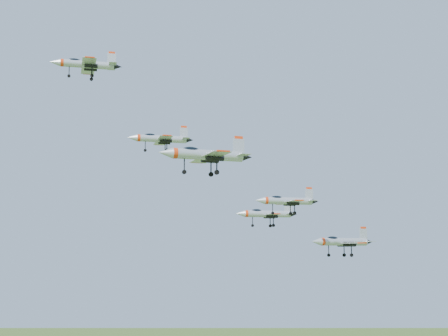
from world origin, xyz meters
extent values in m
cylinder|color=#ADB3BB|center=(-21.85, 15.58, 158.09)|extent=(10.09, 2.06, 1.45)
cone|color=#ADB3BB|center=(-27.85, 15.21, 158.09)|extent=(2.09, 1.57, 1.45)
cone|color=black|center=(-16.07, 15.94, 158.09)|extent=(1.63, 1.32, 1.23)
ellipsoid|color=black|center=(-24.29, 15.43, 158.64)|extent=(2.51, 1.19, 0.92)
cube|color=#ADB3BB|center=(-21.44, 12.49, 157.81)|extent=(2.86, 5.04, 0.16)
cube|color=#ADB3BB|center=(-21.82, 18.71, 157.81)|extent=(2.86, 5.04, 0.16)
cube|color=#ADB3BB|center=(-17.30, 15.86, 159.59)|extent=(1.67, 0.24, 2.34)
cube|color=red|center=(-17.30, 15.86, 160.82)|extent=(1.23, 0.23, 0.39)
cylinder|color=#ADB3BB|center=(-8.45, 4.09, 142.04)|extent=(8.59, 1.69, 1.23)
cone|color=#ADB3BB|center=(-13.56, 3.81, 142.04)|extent=(1.77, 1.32, 1.23)
cone|color=black|center=(-3.52, 4.35, 142.04)|extent=(1.38, 1.12, 1.05)
ellipsoid|color=black|center=(-10.53, 3.98, 142.51)|extent=(2.13, 1.00, 0.78)
cube|color=#ADB3BB|center=(-8.11, 1.44, 141.80)|extent=(2.40, 4.28, 0.13)
cube|color=#ADB3BB|center=(-8.40, 6.75, 141.80)|extent=(2.40, 4.28, 0.13)
cube|color=#ADB3BB|center=(-4.56, 4.29, 143.32)|extent=(1.43, 0.19, 1.99)
cube|color=red|center=(-4.56, 4.29, 144.36)|extent=(1.05, 0.19, 0.33)
cylinder|color=#ADB3BB|center=(-4.45, -21.05, 135.50)|extent=(9.91, 2.96, 1.42)
cone|color=#ADB3BB|center=(-10.26, -21.98, 135.50)|extent=(2.16, 1.71, 1.42)
cone|color=black|center=(1.14, -20.15, 135.50)|extent=(1.70, 1.43, 1.20)
ellipsoid|color=black|center=(-6.82, -21.43, 136.03)|extent=(2.53, 1.39, 0.90)
cube|color=#ADB3BB|center=(-3.75, -24.03, 135.22)|extent=(3.24, 5.13, 0.15)
cube|color=#ADB3BB|center=(-4.72, -18.00, 135.22)|extent=(3.24, 5.13, 0.15)
cube|color=#ADB3BB|center=(-0.04, -20.34, 136.97)|extent=(1.64, 0.39, 2.29)
cube|color=red|center=(-0.04, -20.34, 138.17)|extent=(1.21, 0.34, 0.38)
cylinder|color=#ADB3BB|center=(12.01, 9.89, 129.56)|extent=(8.76, 1.35, 1.26)
cone|color=#ADB3BB|center=(6.76, 9.84, 129.56)|extent=(1.76, 1.28, 1.26)
cone|color=black|center=(17.06, 9.95, 129.56)|extent=(1.37, 1.09, 1.07)
ellipsoid|color=black|center=(9.87, 9.87, 130.03)|extent=(2.15, 0.93, 0.80)
cube|color=#ADB3BB|center=(12.23, 7.17, 129.31)|extent=(2.28, 4.30, 0.14)
cube|color=#ADB3BB|center=(12.17, 12.62, 129.31)|extent=(2.28, 4.30, 0.14)
cube|color=#ADB3BB|center=(15.99, 9.93, 130.87)|extent=(1.46, 0.13, 2.04)
cube|color=red|center=(15.99, 9.93, 131.94)|extent=(1.07, 0.15, 0.34)
cylinder|color=#ADB3BB|center=(10.60, -8.12, 130.54)|extent=(7.87, 1.58, 1.13)
cone|color=#ADB3BB|center=(5.91, -8.39, 130.54)|extent=(1.63, 1.22, 1.13)
cone|color=black|center=(15.11, -7.86, 130.54)|extent=(1.27, 1.03, 0.96)
ellipsoid|color=black|center=(8.69, -8.23, 130.97)|extent=(1.95, 0.92, 0.72)
cube|color=#ADB3BB|center=(10.91, -10.54, 130.32)|extent=(2.22, 3.93, 0.12)
cube|color=#ADB3BB|center=(10.63, -5.68, 130.32)|extent=(2.22, 3.93, 0.12)
cube|color=#ADB3BB|center=(14.15, -7.91, 131.71)|extent=(1.31, 0.18, 1.82)
cube|color=red|center=(14.15, -7.91, 132.67)|extent=(0.96, 0.18, 0.30)
cylinder|color=#ADB3BB|center=(23.24, 0.83, 124.29)|extent=(9.31, 3.23, 1.33)
cone|color=#ADB3BB|center=(17.82, -0.33, 124.29)|extent=(2.08, 1.69, 1.33)
cone|color=black|center=(28.46, 1.94, 124.29)|extent=(1.64, 1.41, 1.13)
ellipsoid|color=black|center=(21.03, 0.36, 124.79)|extent=(2.41, 1.41, 0.85)
cube|color=#ADB3BB|center=(24.04, -1.94, 124.03)|extent=(3.25, 4.91, 0.14)
cube|color=#ADB3BB|center=(22.84, 3.68, 124.03)|extent=(3.25, 4.91, 0.14)
cube|color=#ADB3BB|center=(27.35, 1.70, 125.67)|extent=(1.53, 0.44, 2.15)
cube|color=red|center=(27.35, 1.70, 126.80)|extent=(1.13, 0.38, 0.36)
camera|label=1|loc=(-17.89, -102.76, 122.70)|focal=50.00mm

